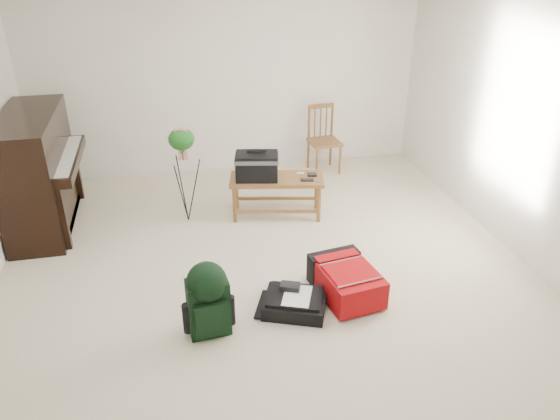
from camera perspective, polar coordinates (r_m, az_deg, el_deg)
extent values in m
cube|color=beige|center=(5.16, -1.07, -7.31)|extent=(5.00, 5.50, 0.01)
cube|color=white|center=(7.16, -5.56, 13.71)|extent=(5.00, 0.04, 2.50)
cube|color=white|center=(5.57, 25.15, 7.16)|extent=(0.04, 5.50, 2.50)
cube|color=black|center=(6.37, -23.99, 3.67)|extent=(0.55, 1.50, 1.25)
cube|color=black|center=(6.27, -21.51, 4.85)|extent=(0.28, 1.30, 0.10)
cube|color=white|center=(6.25, -21.58, 5.27)|extent=(0.22, 1.20, 0.02)
cube|color=black|center=(6.59, -22.63, -0.85)|extent=(0.45, 1.30, 0.10)
cube|color=brown|center=(6.08, -0.36, 3.23)|extent=(1.10, 0.61, 0.04)
cylinder|color=brown|center=(5.96, -4.41, 0.15)|extent=(0.05, 0.05, 0.42)
cylinder|color=brown|center=(6.26, -4.85, 1.52)|extent=(0.05, 0.05, 0.42)
cylinder|color=brown|center=(6.14, 4.23, 0.99)|extent=(0.05, 0.05, 0.42)
cylinder|color=brown|center=(6.42, 3.42, 2.29)|extent=(0.05, 0.05, 0.42)
cube|color=brown|center=(7.29, 4.67, 7.08)|extent=(0.42, 0.42, 0.04)
cylinder|color=brown|center=(7.18, 3.72, 4.95)|extent=(0.03, 0.03, 0.39)
cylinder|color=brown|center=(7.47, 3.05, 5.89)|extent=(0.03, 0.03, 0.39)
cylinder|color=brown|center=(7.27, 6.21, 5.14)|extent=(0.03, 0.03, 0.39)
cylinder|color=brown|center=(7.56, 5.46, 6.07)|extent=(0.03, 0.03, 0.39)
cube|color=brown|center=(7.30, 4.44, 10.80)|extent=(0.35, 0.07, 0.05)
cylinder|color=brown|center=(7.32, 3.13, 9.10)|extent=(0.03, 0.03, 0.47)
cylinder|color=brown|center=(7.41, 5.61, 9.24)|extent=(0.03, 0.03, 0.47)
cube|color=#B30D07|center=(4.91, 6.96, -7.38)|extent=(0.56, 0.74, 0.26)
cube|color=black|center=(5.12, 6.03, -5.75)|extent=(0.50, 0.23, 0.28)
cube|color=#B30D07|center=(4.80, 7.24, -6.33)|extent=(0.47, 0.45, 0.02)
cube|color=silver|center=(4.64, 8.01, -7.58)|extent=(0.42, 0.08, 0.01)
cube|color=black|center=(4.76, 1.57, -9.77)|extent=(0.64, 0.58, 0.12)
cube|color=black|center=(4.71, 1.58, -9.01)|extent=(0.56, 0.50, 0.03)
cube|color=white|center=(4.69, 1.89, -8.87)|extent=(0.33, 0.37, 0.01)
cube|color=black|center=(4.72, 0.79, -8.15)|extent=(0.19, 0.16, 0.05)
cube|color=black|center=(4.46, -7.47, -10.02)|extent=(0.35, 0.23, 0.49)
cube|color=black|center=(4.38, -7.30, -11.26)|extent=(0.27, 0.08, 0.29)
sphere|color=black|center=(4.31, -7.67, -7.42)|extent=(0.32, 0.32, 0.32)
cube|color=black|center=(4.55, -8.58, -9.35)|extent=(0.05, 0.04, 0.44)
cube|color=black|center=(4.55, -6.63, -9.15)|extent=(0.05, 0.04, 0.44)
cylinder|color=black|center=(5.88, -10.20, 6.49)|extent=(0.01, 0.01, 0.29)
ellipsoid|color=#1B581C|center=(5.85, -10.27, 7.29)|extent=(0.27, 0.19, 0.25)
cube|color=red|center=(5.80, -10.33, 8.03)|extent=(0.14, 0.05, 0.08)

